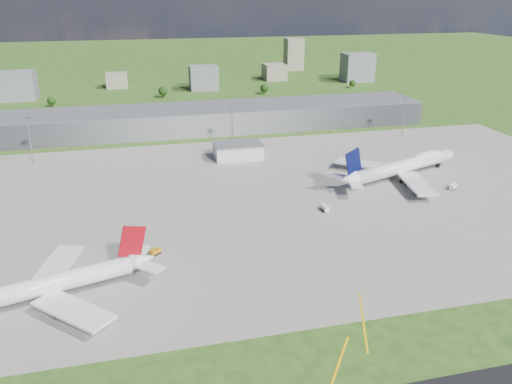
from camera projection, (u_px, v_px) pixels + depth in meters
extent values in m
plane|color=#274916|center=(207.00, 135.00, 323.92)|extent=(1400.00, 1400.00, 0.00)
cube|color=gray|center=(264.00, 198.00, 226.94)|extent=(360.00, 190.00, 0.08)
cube|color=gray|center=(204.00, 119.00, 334.61)|extent=(300.00, 42.00, 15.00)
cube|color=silver|center=(238.00, 151.00, 279.51)|extent=(26.00, 16.00, 8.00)
cylinder|color=gray|center=(30.00, 142.00, 266.15)|extent=(0.70, 0.70, 25.00)
cube|color=gray|center=(26.00, 118.00, 261.33)|extent=(3.50, 2.00, 1.20)
cylinder|color=gray|center=(232.00, 129.00, 289.83)|extent=(0.70, 0.70, 25.00)
cube|color=gray|center=(232.00, 108.00, 285.01)|extent=(3.50, 2.00, 1.20)
cylinder|color=gray|center=(404.00, 119.00, 313.50)|extent=(0.70, 0.70, 25.00)
cube|color=gray|center=(406.00, 99.00, 308.68)|extent=(3.50, 2.00, 1.20)
cylinder|color=white|center=(34.00, 288.00, 148.20)|extent=(57.23, 21.09, 5.97)
cone|color=white|center=(142.00, 259.00, 162.57)|extent=(9.26, 7.87, 5.97)
cube|color=maroon|center=(28.00, 296.00, 148.00)|extent=(46.28, 14.93, 1.29)
cube|color=white|center=(73.00, 310.00, 141.14)|extent=(24.71, 24.54, 0.90)
cube|color=white|center=(57.00, 265.00, 164.17)|extent=(15.19, 27.30, 0.90)
cube|color=#9A0813|center=(132.00, 242.00, 158.76)|extent=(9.69, 3.11, 12.03)
cylinder|color=#38383D|center=(63.00, 311.00, 143.80)|extent=(6.12, 4.52, 3.18)
cylinder|color=#38383D|center=(52.00, 277.00, 160.76)|extent=(6.12, 4.52, 3.18)
cube|color=black|center=(60.00, 302.00, 148.82)|extent=(1.85, 1.57, 2.49)
cube|color=black|center=(55.00, 288.00, 156.09)|extent=(1.85, 1.57, 2.49)
cylinder|color=white|center=(404.00, 166.00, 249.45)|extent=(65.54, 29.18, 6.73)
cone|color=white|center=(450.00, 154.00, 267.94)|extent=(7.39, 8.17, 6.73)
cone|color=white|center=(348.00, 179.00, 229.82)|extent=(10.45, 9.27, 6.73)
cube|color=navy|center=(406.00, 169.00, 251.34)|extent=(52.81, 21.33, 1.41)
ellipsoid|color=white|center=(428.00, 156.00, 257.59)|extent=(22.53, 13.64, 6.05)
cube|color=white|center=(366.00, 164.00, 257.99)|extent=(29.43, 26.97, 0.98)
cube|color=white|center=(417.00, 183.00, 232.49)|extent=(14.94, 31.51, 0.98)
cube|color=#080C3C|center=(353.00, 162.00, 228.21)|extent=(10.35, 4.18, 13.11)
cylinder|color=#38383D|center=(381.00, 170.00, 255.66)|extent=(6.79, 5.29, 3.47)
cylinder|color=#38383D|center=(357.00, 167.00, 260.87)|extent=(6.79, 5.29, 3.47)
cylinder|color=#38383D|center=(411.00, 182.00, 240.54)|extent=(6.79, 5.29, 3.47)
cylinder|color=#38383D|center=(420.00, 191.00, 228.95)|extent=(6.79, 5.29, 3.47)
cube|color=black|center=(387.00, 174.00, 251.66)|extent=(2.07, 1.81, 2.71)
cube|color=black|center=(402.00, 180.00, 244.10)|extent=(2.07, 1.81, 2.71)
cube|color=black|center=(438.00, 165.00, 264.98)|extent=(2.07, 1.81, 2.71)
cube|color=#CA870B|center=(155.00, 251.00, 177.91)|extent=(4.48, 4.14, 1.57)
cube|color=black|center=(156.00, 253.00, 178.20)|extent=(4.08, 3.88, 0.70)
cube|color=white|center=(325.00, 208.00, 212.77)|extent=(2.53, 4.89, 2.07)
cube|color=black|center=(325.00, 210.00, 213.16)|extent=(2.56, 4.20, 0.70)
cube|color=white|center=(453.00, 187.00, 235.93)|extent=(4.88, 4.34, 2.00)
cube|color=black|center=(453.00, 189.00, 236.30)|extent=(4.39, 4.03, 0.70)
cube|color=slate|center=(18.00, 86.00, 424.43)|extent=(28.00, 22.00, 24.00)
cube|color=gray|center=(117.00, 80.00, 479.57)|extent=(20.00, 18.00, 14.00)
cube|color=slate|center=(204.00, 78.00, 468.25)|extent=(26.00, 20.00, 22.00)
cube|color=gray|center=(274.00, 72.00, 522.64)|extent=(22.00, 24.00, 16.00)
cube|color=slate|center=(357.00, 67.00, 510.56)|extent=(30.00, 22.00, 28.00)
cube|color=gray|center=(294.00, 54.00, 581.54)|extent=(20.00, 18.00, 36.00)
cylinder|color=#382314|center=(52.00, 105.00, 403.30)|extent=(0.70, 0.70, 3.00)
sphere|color=black|center=(51.00, 101.00, 402.03)|extent=(6.75, 6.75, 6.75)
cylinder|color=#382314|center=(163.00, 96.00, 436.07)|extent=(0.70, 0.70, 3.60)
sphere|color=black|center=(163.00, 91.00, 434.55)|extent=(8.10, 8.10, 8.10)
cylinder|color=#382314|center=(264.00, 92.00, 450.97)|extent=(0.70, 0.70, 3.40)
sphere|color=black|center=(264.00, 88.00, 449.53)|extent=(7.65, 7.65, 7.65)
cylinder|color=#382314|center=(352.00, 87.00, 479.47)|extent=(0.70, 0.70, 2.80)
sphere|color=black|center=(352.00, 83.00, 478.28)|extent=(6.30, 6.30, 6.30)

